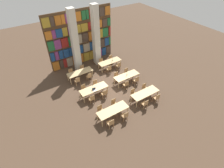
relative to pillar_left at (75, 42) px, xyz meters
The scene contains 38 objects.
ground_plane 5.35m from the pillar_left, 75.59° to the right, with size 40.00×40.00×0.00m, color #4C3828.
bookshelf_bank 1.59m from the pillar_left, 43.63° to the left, with size 6.88×0.35×5.50m.
pillar_left is the anchor object (origin of this frame).
pillar_center 2.21m from the pillar_left, ahead, with size 0.60×0.60×6.00m.
reading_table_0 7.52m from the pillar_left, 93.88° to the right, with size 2.37×0.84×0.77m.
chair_0 8.32m from the pillar_left, 98.12° to the right, with size 0.42×0.40×0.87m.
chair_1 7.00m from the pillar_left, 99.88° to the right, with size 0.42×0.40×0.87m.
chair_2 8.24m from the pillar_left, 89.24° to the right, with size 0.42×0.40×0.87m.
chair_3 6.91m from the pillar_left, 89.08° to the right, with size 0.42×0.40×0.87m.
reading_table_1 7.86m from the pillar_left, 69.03° to the right, with size 2.37×0.84×0.77m.
chair_4 8.39m from the pillar_left, 74.83° to the right, with size 0.42×0.40×0.87m.
chair_5 7.11m from the pillar_left, 71.64° to the right, with size 0.42×0.40×0.87m.
chair_6 8.78m from the pillar_left, 66.75° to the right, with size 0.42×0.40×0.87m.
chair_7 7.57m from the pillar_left, 62.26° to the right, with size 0.42×0.40×0.87m.
reading_table_2 4.92m from the pillar_left, 96.86° to the right, with size 2.37×0.84×0.77m.
chair_8 5.73m from the pillar_left, 102.33° to the right, with size 0.42×0.40×0.87m.
chair_9 4.54m from the pillar_left, 106.92° to the right, with size 0.42×0.40×0.87m.
chair_10 5.62m from the pillar_left, 89.56° to the right, with size 0.42×0.40×0.87m.
chair_11 4.41m from the pillar_left, 89.39° to the right, with size 0.42×0.40×0.87m.
desk_lamp_0 4.74m from the pillar_left, 97.60° to the right, with size 0.14×0.14×0.44m.
laptop 5.08m from the pillar_left, 97.52° to the right, with size 0.32×0.22×0.21m.
reading_table_3 5.67m from the pillar_left, 56.93° to the right, with size 2.37×0.84×0.77m.
chair_12 6.08m from the pillar_left, 66.07° to the right, with size 0.42×0.40×0.87m.
chair_13 4.96m from the pillar_left, 58.35° to the right, with size 0.42×0.40×0.87m.
chair_14 6.58m from the pillar_left, 56.14° to the right, with size 0.42×0.40×0.87m.
chair_15 5.58m from the pillar_left, 47.02° to the right, with size 0.42×0.40×0.87m.
desk_lamp_1 5.52m from the pillar_left, 56.15° to the right, with size 0.14×0.14×0.49m.
reading_table_4 2.83m from the pillar_left, 107.66° to the right, with size 2.37×0.84×0.77m.
chair_16 3.58m from the pillar_left, 116.04° to the right, with size 0.42×0.40×0.87m.
chair_17 2.89m from the pillar_left, 142.34° to the right, with size 0.42×0.40×0.87m.
chair_18 3.40m from the pillar_left, 87.98° to the right, with size 0.42×0.40×0.87m.
chair_19 2.67m from the pillar_left, 84.66° to the right, with size 0.42×0.40×0.87m.
reading_table_5 3.94m from the pillar_left, 28.30° to the right, with size 2.37×0.84×0.77m.
chair_20 4.06m from the pillar_left, 44.41° to the right, with size 0.42×0.40×0.87m.
chair_21 3.49m from the pillar_left, 19.59° to the right, with size 0.42×0.40×0.87m.
chair_22 4.79m from the pillar_left, 33.05° to the right, with size 0.42×0.40×0.87m.
chair_23 4.32m from the pillar_left, 13.30° to the right, with size 0.42×0.40×0.87m.
desk_lamp_2 3.96m from the pillar_left, 26.42° to the right, with size 0.14×0.14×0.50m.
Camera 1 is at (-6.25, -9.95, 10.22)m, focal length 28.00 mm.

